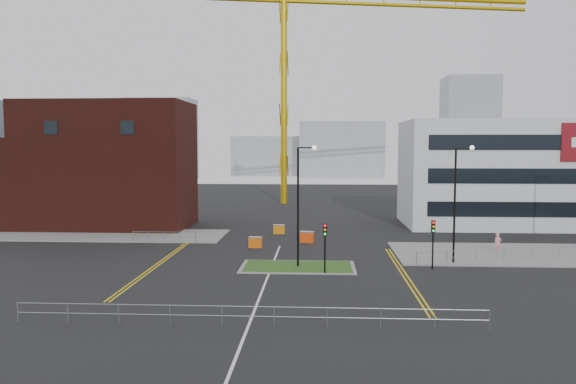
% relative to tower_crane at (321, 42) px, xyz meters
% --- Properties ---
extents(ground, '(200.00, 200.00, 0.00)m').
position_rel_tower_crane_xyz_m(ground, '(-3.80, -56.15, -25.36)').
color(ground, black).
rests_on(ground, ground).
extents(pavement_left, '(28.00, 8.00, 0.12)m').
position_rel_tower_crane_xyz_m(pavement_left, '(-23.80, -34.15, -25.30)').
color(pavement_left, slate).
rests_on(pavement_left, ground).
extents(pavement_right, '(24.00, 10.00, 0.12)m').
position_rel_tower_crane_xyz_m(pavement_right, '(18.20, -42.15, -25.30)').
color(pavement_right, slate).
rests_on(pavement_right, ground).
extents(island_kerb, '(8.60, 4.60, 0.08)m').
position_rel_tower_crane_xyz_m(island_kerb, '(-1.80, -48.15, -25.32)').
color(island_kerb, slate).
rests_on(island_kerb, ground).
extents(grass_island, '(8.00, 4.00, 0.12)m').
position_rel_tower_crane_xyz_m(grass_island, '(-1.80, -48.15, -25.30)').
color(grass_island, '#264818').
rests_on(grass_island, ground).
extents(brick_building, '(24.20, 10.07, 14.24)m').
position_rel_tower_crane_xyz_m(brick_building, '(-26.78, -28.15, -18.52)').
color(brick_building, '#411610').
rests_on(brick_building, ground).
extents(office_block, '(25.00, 12.20, 12.00)m').
position_rel_tower_crane_xyz_m(office_block, '(22.21, -24.17, -19.36)').
color(office_block, silver).
rests_on(office_block, ground).
extents(tower_crane, '(52.18, 11.28, 36.66)m').
position_rel_tower_crane_xyz_m(tower_crane, '(0.00, 0.00, 0.00)').
color(tower_crane, '#C79F0B').
rests_on(tower_crane, ground).
extents(streetlamp_island, '(1.46, 0.36, 9.18)m').
position_rel_tower_crane_xyz_m(streetlamp_island, '(-1.58, -48.15, -19.95)').
color(streetlamp_island, black).
rests_on(streetlamp_island, ground).
extents(streetlamp_right_near, '(1.46, 0.36, 9.18)m').
position_rel_tower_crane_xyz_m(streetlamp_right_near, '(10.42, -46.15, -19.95)').
color(streetlamp_right_near, black).
rests_on(streetlamp_right_near, ground).
extents(traffic_light_island, '(0.28, 0.33, 3.65)m').
position_rel_tower_crane_xyz_m(traffic_light_island, '(0.20, -50.17, -22.80)').
color(traffic_light_island, black).
rests_on(traffic_light_island, ground).
extents(traffic_light_right, '(0.28, 0.33, 3.65)m').
position_rel_tower_crane_xyz_m(traffic_light_right, '(8.20, -48.17, -22.80)').
color(traffic_light_right, black).
rests_on(traffic_light_right, ground).
extents(railing_front, '(24.05, 0.05, 1.10)m').
position_rel_tower_crane_xyz_m(railing_front, '(-3.80, -62.15, -24.58)').
color(railing_front, gray).
rests_on(railing_front, ground).
extents(railing_left, '(6.05, 0.05, 1.10)m').
position_rel_tower_crane_xyz_m(railing_left, '(-14.80, -38.15, -24.62)').
color(railing_left, gray).
rests_on(railing_left, ground).
extents(railing_right, '(19.05, 5.05, 1.10)m').
position_rel_tower_crane_xyz_m(railing_right, '(16.70, -44.65, -24.58)').
color(railing_right, gray).
rests_on(railing_right, ground).
extents(centre_line, '(0.15, 30.00, 0.01)m').
position_rel_tower_crane_xyz_m(centre_line, '(-3.80, -54.15, -25.36)').
color(centre_line, silver).
rests_on(centre_line, ground).
extents(yellow_left_a, '(0.12, 24.00, 0.01)m').
position_rel_tower_crane_xyz_m(yellow_left_a, '(-12.80, -46.15, -25.36)').
color(yellow_left_a, gold).
rests_on(yellow_left_a, ground).
extents(yellow_left_b, '(0.12, 24.00, 0.01)m').
position_rel_tower_crane_xyz_m(yellow_left_b, '(-12.50, -46.15, -25.36)').
color(yellow_left_b, gold).
rests_on(yellow_left_b, ground).
extents(yellow_right_a, '(0.12, 20.00, 0.01)m').
position_rel_tower_crane_xyz_m(yellow_right_a, '(5.70, -50.15, -25.36)').
color(yellow_right_a, gold).
rests_on(yellow_right_a, ground).
extents(yellow_right_b, '(0.12, 20.00, 0.01)m').
position_rel_tower_crane_xyz_m(yellow_right_b, '(6.00, -50.15, -25.36)').
color(yellow_right_b, gold).
rests_on(yellow_right_b, ground).
extents(skyline_a, '(18.00, 12.00, 22.00)m').
position_rel_tower_crane_xyz_m(skyline_a, '(-43.80, 63.85, -14.36)').
color(skyline_a, gray).
rests_on(skyline_a, ground).
extents(skyline_b, '(24.00, 12.00, 16.00)m').
position_rel_tower_crane_xyz_m(skyline_b, '(6.20, 73.85, -17.36)').
color(skyline_b, gray).
rests_on(skyline_b, ground).
extents(skyline_c, '(14.00, 12.00, 28.00)m').
position_rel_tower_crane_xyz_m(skyline_c, '(41.20, 68.85, -11.36)').
color(skyline_c, gray).
rests_on(skyline_c, ground).
extents(skyline_d, '(30.00, 12.00, 12.00)m').
position_rel_tower_crane_xyz_m(skyline_d, '(-11.80, 83.85, -19.36)').
color(skyline_d, gray).
rests_on(skyline_d, ground).
extents(pedestrian, '(0.71, 0.54, 1.75)m').
position_rel_tower_crane_xyz_m(pedestrian, '(14.96, -41.70, -24.49)').
color(pedestrian, pink).
rests_on(pedestrian, ground).
extents(barrier_left, '(1.21, 0.47, 1.00)m').
position_rel_tower_crane_xyz_m(barrier_left, '(-5.93, -40.15, -24.82)').
color(barrier_left, '#D95C0C').
rests_on(barrier_left, ground).
extents(barrier_mid, '(1.17, 0.41, 0.98)m').
position_rel_tower_crane_xyz_m(barrier_mid, '(-4.36, -32.15, -24.83)').
color(barrier_mid, orange).
rests_on(barrier_mid, ground).
extents(barrier_right, '(1.37, 0.79, 1.09)m').
position_rel_tower_crane_xyz_m(barrier_right, '(-1.35, -37.27, -24.77)').
color(barrier_right, '#E5420C').
rests_on(barrier_right, ground).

